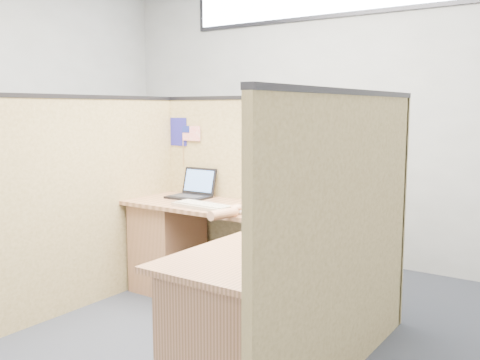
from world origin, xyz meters
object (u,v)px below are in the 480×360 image
Objects in this scene: laptop at (193,190)px; keyboard at (204,206)px; mouse at (237,211)px; l_desk at (236,273)px.

laptop reaches higher than keyboard.
mouse is (0.32, -0.04, 0.00)m from keyboard.
keyboard reaches higher than l_desk.
l_desk is 1.04m from laptop.
mouse is at bearing -2.87° from keyboard.
keyboard is 0.32m from mouse.
keyboard is at bearing 173.04° from mouse.
laptop is 0.77m from mouse.
l_desk is 3.89× the size of keyboard.
keyboard is (-0.44, 0.23, 0.35)m from l_desk.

